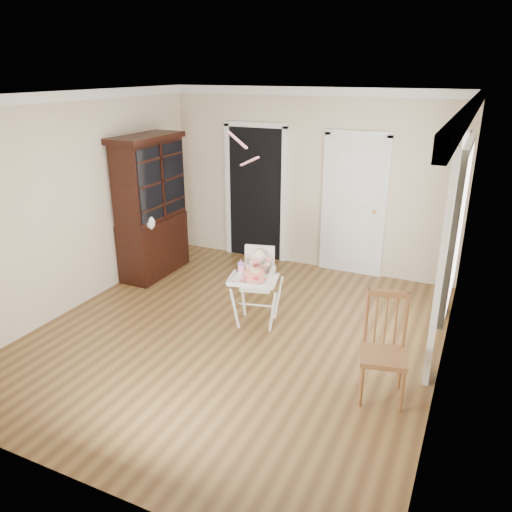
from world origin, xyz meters
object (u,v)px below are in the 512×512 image
at_px(cake, 254,276).
at_px(dining_chair, 384,351).
at_px(sippy_cup, 241,268).
at_px(china_cabinet, 151,207).
at_px(high_chair, 257,278).

relative_size(cake, dining_chair, 0.27).
height_order(sippy_cup, china_cabinet, china_cabinet).
xyz_separation_m(high_chair, dining_chair, (1.68, -0.82, -0.12)).
height_order(sippy_cup, dining_chair, dining_chair).
bearing_deg(high_chair, cake, -85.28).
relative_size(sippy_cup, china_cabinet, 0.09).
bearing_deg(china_cabinet, dining_chair, -23.64).
bearing_deg(dining_chair, cake, 148.03).
xyz_separation_m(cake, china_cabinet, (-2.17, 1.08, 0.30)).
bearing_deg(dining_chair, high_chair, 141.60).
xyz_separation_m(sippy_cup, dining_chair, (1.83, -0.70, -0.27)).
bearing_deg(sippy_cup, dining_chair, -20.95).
bearing_deg(cake, high_chair, 107.91).
bearing_deg(sippy_cup, china_cabinet, 153.93).
height_order(high_chair, cake, high_chair).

